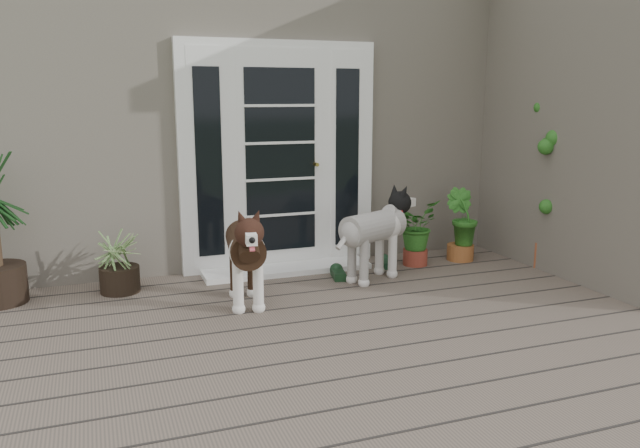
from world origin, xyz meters
name	(u,v)px	position (x,y,z in m)	size (l,w,h in m)	color
deck	(403,354)	(0.00, 0.40, 0.06)	(6.20, 4.60, 0.12)	#6B5B4C
house_main	(247,113)	(0.00, 4.65, 1.55)	(7.40, 4.00, 3.10)	#665E54
house_wing	(627,119)	(2.90, 1.50, 1.55)	(1.60, 2.40, 3.10)	#665E54
door_unit	(279,157)	(-0.20, 2.60, 1.19)	(1.90, 0.14, 2.15)	white
door_step	(287,269)	(-0.20, 2.40, 0.14)	(1.60, 0.40, 0.05)	white
brindle_dog	(245,261)	(-0.79, 1.59, 0.48)	(0.37, 0.87, 0.72)	#352113
white_dog	(373,241)	(0.45, 1.87, 0.48)	(0.37, 0.86, 0.72)	silver
spider_plant	(118,258)	(-1.72, 2.28, 0.42)	(0.56, 0.56, 0.59)	#9AAD6A
herb_a	(416,237)	(1.07, 2.18, 0.40)	(0.44, 0.44, 0.56)	#2E661D
herb_b	(461,235)	(1.59, 2.19, 0.38)	(0.35, 0.35, 0.52)	#1A5B1E
herb_c	(525,226)	(2.34, 2.16, 0.43)	(0.40, 0.40, 0.62)	#1A5D1D
sapling	(555,176)	(2.27, 1.68, 1.01)	(0.52, 0.52, 1.78)	#1C6420
clog_left	(338,273)	(0.18, 2.03, 0.17)	(0.15, 0.31, 0.09)	black
clog_right	(385,262)	(0.76, 2.22, 0.16)	(0.13, 0.29, 0.09)	#14331E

